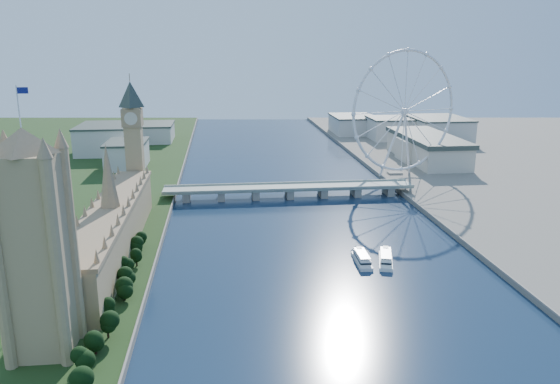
{
  "coord_description": "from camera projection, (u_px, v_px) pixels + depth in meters",
  "views": [
    {
      "loc": [
        -59.13,
        -162.4,
        128.91
      ],
      "look_at": [
        -18.18,
        210.0,
        28.92
      ],
      "focal_mm": 35.0,
      "sensor_mm": 36.0,
      "label": 1
    }
  ],
  "objects": [
    {
      "name": "tour_boat_near",
      "position": [
        362.0,
        263.0,
        336.16
      ],
      "size": [
        8.95,
        31.46,
        6.92
      ],
      "primitive_type": null,
      "rotation": [
        0.0,
        0.0,
        -0.03
      ],
      "color": "silver",
      "rests_on": "ground"
    },
    {
      "name": "tour_boat_far",
      "position": [
        385.0,
        263.0,
        336.32
      ],
      "size": [
        16.77,
        33.45,
        7.19
      ],
      "primitive_type": null,
      "rotation": [
        0.0,
        0.0,
        -0.27
      ],
      "color": "white",
      "rests_on": "ground"
    },
    {
      "name": "tree_row",
      "position": [
        109.0,
        314.0,
        252.2
      ],
      "size": [
        7.86,
        215.86,
        20.39
      ],
      "color": "black",
      "rests_on": "ground"
    },
    {
      "name": "london_eye",
      "position": [
        404.0,
        112.0,
        531.72
      ],
      "size": [
        113.6,
        39.12,
        124.3
      ],
      "color": "silver",
      "rests_on": "ground"
    },
    {
      "name": "parliament_range",
      "position": [
        112.0,
        229.0,
        340.44
      ],
      "size": [
        24.0,
        200.0,
        70.0
      ],
      "color": "tan",
      "rests_on": "ground"
    },
    {
      "name": "big_ben",
      "position": [
        133.0,
        128.0,
        431.76
      ],
      "size": [
        20.02,
        20.02,
        110.0
      ],
      "color": "tan",
      "rests_on": "ground"
    },
    {
      "name": "victoria_tower",
      "position": [
        35.0,
        237.0,
        219.97
      ],
      "size": [
        28.16,
        28.16,
        112.0
      ],
      "color": "tan",
      "rests_on": "ground"
    },
    {
      "name": "city_skyline",
      "position": [
        294.0,
        133.0,
        733.12
      ],
      "size": [
        505.0,
        280.0,
        32.0
      ],
      "color": "beige",
      "rests_on": "ground"
    },
    {
      "name": "county_hall",
      "position": [
        426.0,
        163.0,
        626.9
      ],
      "size": [
        54.0,
        144.0,
        35.0
      ],
      "primitive_type": null,
      "color": "beige",
      "rests_on": "ground"
    },
    {
      "name": "westminster_bridge",
      "position": [
        289.0,
        190.0,
        481.86
      ],
      "size": [
        220.0,
        22.0,
        9.5
      ],
      "color": "gray",
      "rests_on": "ground"
    }
  ]
}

